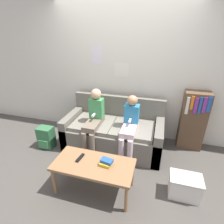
# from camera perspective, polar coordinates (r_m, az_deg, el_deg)

# --- Properties ---
(ground_plane) EXTENTS (10.00, 10.00, 0.00)m
(ground_plane) POSITION_cam_1_polar(r_m,az_deg,el_deg) (3.05, -2.29, -16.46)
(ground_plane) COLOR #4C4742
(wall_back) EXTENTS (8.00, 0.06, 2.60)m
(wall_back) POSITION_cam_1_polar(r_m,az_deg,el_deg) (3.41, 3.21, 12.91)
(wall_back) COLOR silver
(wall_back) RESTS_ON ground_plane
(couch) EXTENTS (1.76, 0.88, 0.89)m
(couch) POSITION_cam_1_polar(r_m,az_deg,el_deg) (3.30, 0.67, -6.34)
(couch) COLOR #6B665B
(couch) RESTS_ON ground_plane
(coffee_table) EXTENTS (1.06, 0.50, 0.45)m
(coffee_table) POSITION_cam_1_polar(r_m,az_deg,el_deg) (2.41, -6.03, -17.29)
(coffee_table) COLOR #8E6642
(coffee_table) RESTS_ON ground_plane
(person_left) EXTENTS (0.24, 0.59, 1.12)m
(person_left) POSITION_cam_1_polar(r_m,az_deg,el_deg) (3.05, -5.90, -1.97)
(person_left) COLOR #756656
(person_left) RESTS_ON ground_plane
(person_right) EXTENTS (0.24, 0.59, 1.07)m
(person_right) POSITION_cam_1_polar(r_m,az_deg,el_deg) (2.90, 5.82, -4.19)
(person_right) COLOR silver
(person_right) RESTS_ON ground_plane
(tv_remote) EXTENTS (0.06, 0.17, 0.02)m
(tv_remote) POSITION_cam_1_polar(r_m,az_deg,el_deg) (2.47, -10.37, -14.49)
(tv_remote) COLOR black
(tv_remote) RESTS_ON coffee_table
(book_stack) EXTENTS (0.17, 0.15, 0.08)m
(book_stack) POSITION_cam_1_polar(r_m,az_deg,el_deg) (2.33, -1.89, -16.04)
(book_stack) COLOR gold
(book_stack) RESTS_ON coffee_table
(bookshelf) EXTENTS (0.42, 0.28, 1.09)m
(bookshelf) POSITION_cam_1_polar(r_m,az_deg,el_deg) (3.46, 24.86, -2.58)
(bookshelf) COLOR brown
(bookshelf) RESTS_ON ground_plane
(storage_box) EXTENTS (0.40, 0.27, 0.32)m
(storage_box) POSITION_cam_1_polar(r_m,az_deg,el_deg) (2.67, 22.62, -21.53)
(storage_box) COLOR silver
(storage_box) RESTS_ON ground_plane
(backpack) EXTENTS (0.28, 0.23, 0.41)m
(backpack) POSITION_cam_1_polar(r_m,az_deg,el_deg) (3.52, -20.69, -7.79)
(backpack) COLOR #336B42
(backpack) RESTS_ON ground_plane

